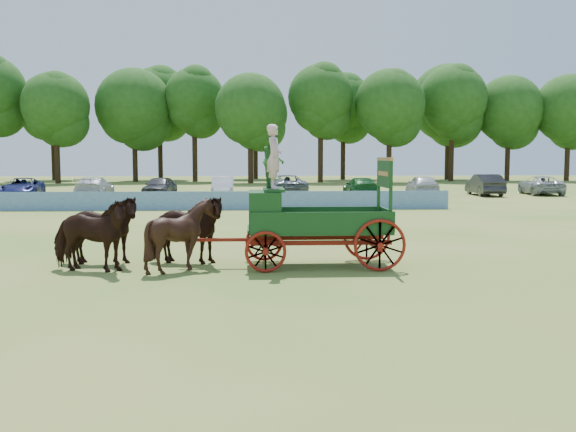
# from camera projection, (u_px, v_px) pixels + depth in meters

# --- Properties ---
(ground) EXTENTS (160.00, 160.00, 0.00)m
(ground) POSITION_uv_depth(u_px,v_px,m) (228.00, 262.00, 18.31)
(ground) COLOR olive
(ground) RESTS_ON ground
(horse_lead_left) EXTENTS (2.48, 1.57, 1.94)m
(horse_lead_left) POSITION_uv_depth(u_px,v_px,m) (89.00, 235.00, 16.74)
(horse_lead_left) COLOR black
(horse_lead_left) RESTS_ON ground
(horse_lead_right) EXTENTS (2.37, 1.22, 1.94)m
(horse_lead_right) POSITION_uv_depth(u_px,v_px,m) (99.00, 230.00, 17.83)
(horse_lead_right) COLOR black
(horse_lead_right) RESTS_ON ground
(horse_wheel_left) EXTENTS (1.85, 1.66, 1.94)m
(horse_wheel_left) POSITION_uv_depth(u_px,v_px,m) (182.00, 235.00, 16.88)
(horse_wheel_left) COLOR black
(horse_wheel_left) RESTS_ON ground
(horse_wheel_right) EXTENTS (2.47, 1.55, 1.94)m
(horse_wheel_right) POSITION_uv_depth(u_px,v_px,m) (186.00, 230.00, 17.97)
(horse_wheel_right) COLOR black
(horse_wheel_right) RESTS_ON ground
(farm_dray) EXTENTS (6.00, 2.00, 3.87)m
(farm_dray) POSITION_uv_depth(u_px,v_px,m) (292.00, 206.00, 17.55)
(farm_dray) COLOR maroon
(farm_dray) RESTS_ON ground
(sponsor_banner) EXTENTS (26.00, 0.08, 1.05)m
(sponsor_banner) POSITION_uv_depth(u_px,v_px,m) (221.00, 201.00, 36.09)
(sponsor_banner) COLOR #1B4B96
(sponsor_banner) RESTS_ON ground
(parked_cars) EXTENTS (51.95, 7.51, 1.64)m
(parked_cars) POSITION_uv_depth(u_px,v_px,m) (245.00, 186.00, 47.81)
(parked_cars) COLOR silver
(parked_cars) RESTS_ON ground
(treeline) EXTENTS (91.35, 22.25, 14.75)m
(treeline) POSITION_uv_depth(u_px,v_px,m) (221.00, 104.00, 76.64)
(treeline) COLOR #382314
(treeline) RESTS_ON ground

